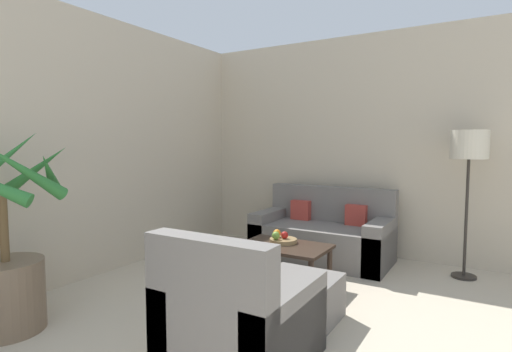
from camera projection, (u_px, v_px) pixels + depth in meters
name	position (u px, v px, depth m)	size (l,w,h in m)	color
wall_back	(446.00, 146.00, 4.47)	(7.72, 0.06, 2.70)	beige
potted_palm	(6.00, 263.00, 2.90)	(0.89, 0.98, 1.52)	brown
sofa_loveseat	(323.00, 236.00, 4.73)	(1.57, 0.79, 0.85)	slate
floor_lamp	(469.00, 151.00, 4.00)	(0.36, 0.36, 1.51)	#2D2823
coffee_table	(284.00, 251.00, 3.87)	(0.85, 0.56, 0.40)	#38281E
fruit_bowl	(283.00, 241.00, 3.95)	(0.27, 0.27, 0.04)	#997A4C
apple_red	(285.00, 235.00, 3.95)	(0.07, 0.07, 0.07)	red
apple_green	(276.00, 236.00, 3.91)	(0.08, 0.08, 0.08)	olive
orange_fruit	(277.00, 233.00, 4.01)	(0.08, 0.08, 0.08)	orange
armchair	(239.00, 320.00, 2.48)	(0.81, 0.84, 0.86)	slate
ottoman	(301.00, 297.00, 3.14)	(0.57, 0.49, 0.35)	slate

